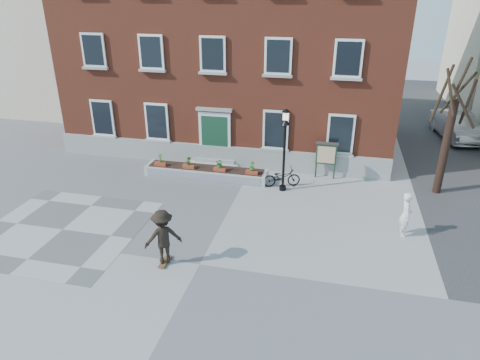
% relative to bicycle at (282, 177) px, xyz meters
% --- Properties ---
extents(ground, '(100.00, 100.00, 0.00)m').
position_rel_bicycle_xyz_m(ground, '(-1.85, -7.00, -0.47)').
color(ground, gray).
rests_on(ground, ground).
extents(checker_patch, '(6.00, 6.00, 0.01)m').
position_rel_bicycle_xyz_m(checker_patch, '(-7.85, -6.00, -0.46)').
color(checker_patch, '#565558').
rests_on(checker_patch, ground).
extents(distant_building, '(10.00, 12.00, 13.00)m').
position_rel_bicycle_xyz_m(distant_building, '(-19.85, 13.00, 6.03)').
color(distant_building, beige).
rests_on(distant_building, ground).
extents(bicycle, '(1.89, 1.19, 0.94)m').
position_rel_bicycle_xyz_m(bicycle, '(0.00, 0.00, 0.00)').
color(bicycle, black).
rests_on(bicycle, ground).
extents(parked_car, '(2.47, 5.20, 1.65)m').
position_rel_bicycle_xyz_m(parked_car, '(9.66, 9.68, 0.35)').
color(parked_car, '#AFB1B4').
rests_on(parked_car, ground).
extents(bystander, '(0.45, 0.67, 1.78)m').
position_rel_bicycle_xyz_m(bystander, '(5.19, -3.36, 0.42)').
color(bystander, white).
rests_on(bystander, ground).
extents(brick_building, '(18.40, 10.85, 12.60)m').
position_rel_bicycle_xyz_m(brick_building, '(-3.85, 6.98, 5.83)').
color(brick_building, brown).
rests_on(brick_building, ground).
extents(planter_assembly, '(6.20, 1.12, 1.15)m').
position_rel_bicycle_xyz_m(planter_assembly, '(-3.83, 0.18, -0.16)').
color(planter_assembly, '#B8B8B4').
rests_on(planter_assembly, ground).
extents(bare_tree, '(1.83, 1.83, 6.16)m').
position_rel_bicycle_xyz_m(bare_tree, '(7.16, 1.01, 2.32)').
color(bare_tree, black).
rests_on(bare_tree, ground).
extents(lamp_post, '(0.40, 0.40, 3.93)m').
position_rel_bicycle_xyz_m(lamp_post, '(0.11, -0.40, 2.07)').
color(lamp_post, black).
rests_on(lamp_post, ground).
extents(notice_board, '(1.10, 0.16, 1.87)m').
position_rel_bicycle_xyz_m(notice_board, '(1.97, 1.48, 0.79)').
color(notice_board, '#172E22').
rests_on(notice_board, ground).
extents(skateboarder, '(1.46, 1.30, 2.04)m').
position_rel_bicycle_xyz_m(skateboarder, '(-3.05, -7.18, 0.59)').
color(skateboarder, brown).
rests_on(skateboarder, ground).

